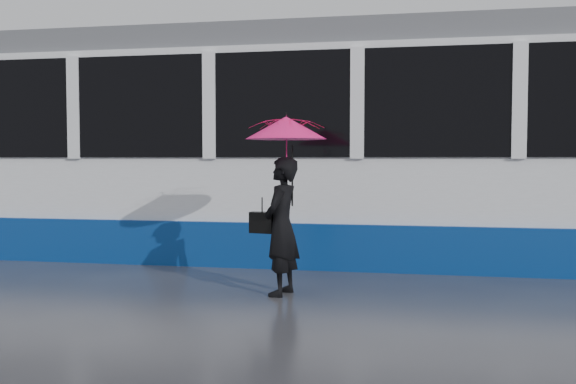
# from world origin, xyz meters

# --- Properties ---
(ground) EXTENTS (90.00, 90.00, 0.00)m
(ground) POSITION_xyz_m (0.00, 0.00, 0.00)
(ground) COLOR #2C2D32
(ground) RESTS_ON ground
(rails) EXTENTS (34.00, 1.51, 0.02)m
(rails) POSITION_xyz_m (0.00, 2.50, 0.01)
(rails) COLOR #3F3D38
(rails) RESTS_ON ground
(tram) EXTENTS (26.00, 2.56, 3.35)m
(tram) POSITION_xyz_m (-1.51, 2.50, 1.64)
(tram) COLOR white
(tram) RESTS_ON ground
(woman) EXTENTS (0.45, 0.60, 1.50)m
(woman) POSITION_xyz_m (-0.69, -0.32, 0.75)
(woman) COLOR black
(woman) RESTS_ON ground
(umbrella) EXTENTS (1.02, 1.02, 1.01)m
(umbrella) POSITION_xyz_m (-0.64, -0.32, 1.64)
(umbrella) COLOR #DA1256
(umbrella) RESTS_ON ground
(handbag) EXTENTS (0.28, 0.16, 0.41)m
(handbag) POSITION_xyz_m (-0.91, -0.30, 0.79)
(handbag) COLOR black
(handbag) RESTS_ON ground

